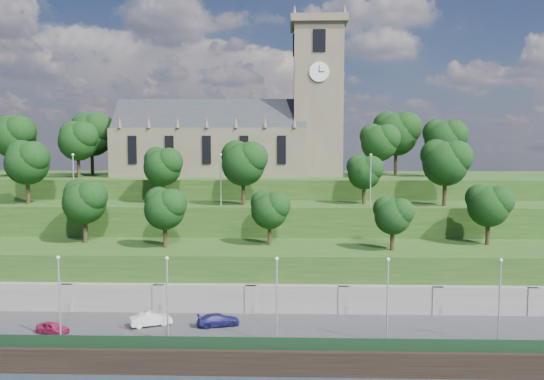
{
  "coord_description": "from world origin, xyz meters",
  "views": [
    {
      "loc": [
        8.96,
        -44.64,
        19.74
      ],
      "look_at": [
        6.76,
        30.0,
        13.85
      ],
      "focal_mm": 35.0,
      "sensor_mm": 36.0,
      "label": 1
    }
  ],
  "objects_px": {
    "church": "(240,132)",
    "car_middle": "(151,319)",
    "car_left": "(53,328)",
    "car_right": "(218,320)"
  },
  "relations": [
    {
      "from": "car_middle",
      "to": "car_right",
      "type": "bearing_deg",
      "value": -112.02
    },
    {
      "from": "car_left",
      "to": "car_middle",
      "type": "xyz_separation_m",
      "value": [
        8.84,
        2.57,
        0.11
      ]
    },
    {
      "from": "car_right",
      "to": "church",
      "type": "bearing_deg",
      "value": -14.3
    },
    {
      "from": "car_left",
      "to": "car_right",
      "type": "bearing_deg",
      "value": -61.38
    },
    {
      "from": "car_middle",
      "to": "car_right",
      "type": "relative_size",
      "value": 0.97
    },
    {
      "from": "car_middle",
      "to": "car_left",
      "type": "bearing_deg",
      "value": 83.13
    },
    {
      "from": "car_left",
      "to": "car_middle",
      "type": "bearing_deg",
      "value": -54.97
    },
    {
      "from": "car_left",
      "to": "car_middle",
      "type": "height_order",
      "value": "car_middle"
    },
    {
      "from": "church",
      "to": "car_right",
      "type": "relative_size",
      "value": 9.12
    },
    {
      "from": "church",
      "to": "car_middle",
      "type": "xyz_separation_m",
      "value": [
        -5.5,
        -39.14,
        -19.85
      ]
    }
  ]
}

